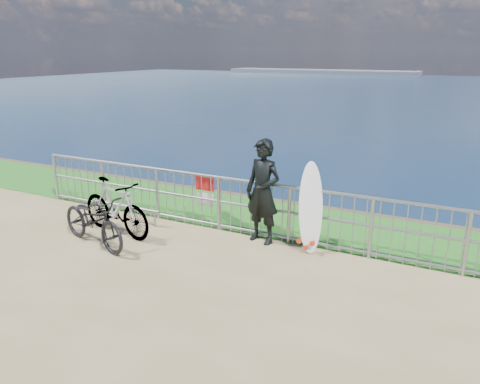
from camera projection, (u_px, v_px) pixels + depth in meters
The scene contains 8 objects.
grass_strip at pixel (264, 216), 10.20m from camera, with size 120.00×120.00×0.00m, color #185718.
seascape at pixel (321, 74), 153.91m from camera, with size 260.00×260.00×5.00m.
railing at pixel (241, 206), 9.09m from camera, with size 10.06×0.10×1.13m.
surfer at pixel (263, 192), 8.62m from camera, with size 0.72×0.47×1.97m, color black.
surfboard at pixel (310, 211), 8.28m from camera, with size 0.55×0.53×1.64m.
bicycle_near at pixel (93, 220), 8.59m from camera, with size 0.65×1.86×0.98m, color black.
bicycle_far at pixel (116, 207), 9.10m from camera, with size 0.52×1.86×1.12m, color black.
bike_rack at pixel (125, 208), 9.87m from camera, with size 1.73×0.05×0.36m.
Camera 1 is at (3.87, -6.11, 3.49)m, focal length 35.00 mm.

